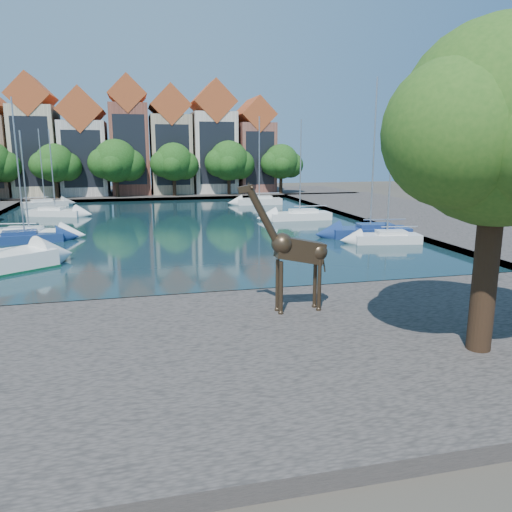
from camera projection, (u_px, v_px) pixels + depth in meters
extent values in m
plane|color=#38332B|center=(217.00, 301.00, 23.88)|extent=(160.00, 160.00, 0.00)
cube|color=black|center=(176.00, 226.00, 46.68)|extent=(38.00, 50.00, 0.08)
cube|color=#4A4440|center=(250.00, 353.00, 17.18)|extent=(50.00, 14.00, 0.50)
cube|color=#4A4440|center=(159.00, 194.00, 77.04)|extent=(60.00, 16.00, 0.50)
cube|color=#4A4440|center=(416.00, 216.00, 52.38)|extent=(14.00, 52.00, 0.50)
cylinder|color=#332114|center=(486.00, 270.00, 16.37)|extent=(0.80, 0.80, 5.50)
sphere|color=#244E16|center=(500.00, 123.00, 15.38)|extent=(6.40, 6.40, 6.40)
sphere|color=#244E16|center=(457.00, 133.00, 14.67)|extent=(4.48, 4.48, 4.48)
cube|color=#BCB390|center=(37.00, 152.00, 71.76)|extent=(5.88, 9.00, 12.50)
cube|color=#A84B21|center=(32.00, 97.00, 70.17)|extent=(5.94, 9.18, 5.94)
cube|color=black|center=(31.00, 152.00, 67.51)|extent=(4.80, 0.05, 9.38)
cube|color=beige|center=(85.00, 158.00, 73.47)|extent=(6.37, 9.00, 10.50)
cube|color=#A84B21|center=(82.00, 111.00, 72.06)|extent=(6.43, 9.18, 6.43)
cube|color=black|center=(82.00, 159.00, 69.21)|extent=(5.20, 0.05, 7.88)
cube|color=brown|center=(130.00, 150.00, 74.70)|extent=(5.39, 9.00, 13.00)
cube|color=#A84B21|center=(127.00, 96.00, 73.07)|extent=(5.44, 9.18, 5.44)
cube|color=black|center=(130.00, 150.00, 70.44)|extent=(4.40, 0.05, 9.75)
cube|color=tan|center=(171.00, 155.00, 76.23)|extent=(5.88, 9.00, 11.50)
cube|color=#A84B21|center=(169.00, 107.00, 74.74)|extent=(5.94, 9.18, 5.94)
cube|color=black|center=(173.00, 155.00, 71.98)|extent=(4.80, 0.05, 8.62)
cube|color=beige|center=(213.00, 153.00, 77.67)|extent=(6.37, 9.00, 12.00)
cube|color=#A84B21|center=(212.00, 103.00, 76.11)|extent=(6.43, 9.18, 6.43)
cube|color=black|center=(217.00, 153.00, 73.42)|extent=(5.20, 0.05, 9.00)
cube|color=brown|center=(253.00, 158.00, 79.32)|extent=(5.39, 9.00, 10.50)
cube|color=#A84B21|center=(253.00, 116.00, 77.96)|extent=(5.44, 9.18, 5.44)
cube|color=black|center=(260.00, 158.00, 75.07)|extent=(4.40, 0.05, 7.88)
sphere|color=#1B3B11|center=(5.00, 167.00, 66.47)|extent=(4.20, 4.20, 4.20)
cylinder|color=#332114|center=(57.00, 186.00, 68.21)|extent=(0.50, 0.50, 3.20)
sphere|color=#1B3B11|center=(55.00, 163.00, 67.54)|extent=(5.20, 5.20, 5.20)
sphere|color=#1B3B11|center=(67.00, 167.00, 68.29)|extent=(3.90, 3.90, 3.90)
sphere|color=#1B3B11|center=(43.00, 165.00, 66.89)|extent=(3.64, 3.64, 3.64)
cylinder|color=#332114|center=(117.00, 185.00, 70.04)|extent=(0.50, 0.50, 3.20)
sphere|color=#1B3B11|center=(116.00, 161.00, 69.33)|extent=(6.00, 6.00, 6.00)
sphere|color=#1B3B11|center=(129.00, 165.00, 70.15)|extent=(4.50, 4.50, 4.50)
sphere|color=#1B3B11|center=(103.00, 163.00, 68.63)|extent=(4.20, 4.20, 4.20)
cylinder|color=#332114|center=(174.00, 184.00, 71.88)|extent=(0.50, 0.50, 3.20)
sphere|color=#1B3B11|center=(174.00, 162.00, 71.20)|extent=(5.40, 5.40, 5.40)
sphere|color=#1B3B11|center=(185.00, 165.00, 71.97)|extent=(4.05, 4.05, 4.05)
sphere|color=#1B3B11|center=(163.00, 164.00, 70.54)|extent=(3.78, 3.78, 3.78)
cylinder|color=#332114|center=(229.00, 184.00, 73.72)|extent=(0.50, 0.50, 3.20)
sphere|color=#1B3B11|center=(229.00, 161.00, 73.01)|extent=(5.80, 5.80, 5.80)
sphere|color=#1B3B11|center=(240.00, 164.00, 73.82)|extent=(4.35, 4.35, 4.35)
sphere|color=#1B3B11|center=(218.00, 163.00, 72.33)|extent=(4.06, 4.06, 4.06)
cylinder|color=#332114|center=(281.00, 183.00, 75.56)|extent=(0.50, 0.50, 3.20)
sphere|color=#1B3B11|center=(281.00, 162.00, 74.89)|extent=(5.20, 5.20, 5.20)
sphere|color=#1B3B11|center=(290.00, 165.00, 75.64)|extent=(3.90, 3.90, 3.90)
sphere|color=#1B3B11|center=(273.00, 163.00, 74.24)|extent=(3.64, 3.64, 3.64)
cylinder|color=#36281B|center=(281.00, 288.00, 20.30)|extent=(0.17, 0.17, 2.21)
cylinder|color=#36281B|center=(277.00, 285.00, 20.73)|extent=(0.17, 0.17, 2.21)
cylinder|color=#36281B|center=(319.00, 285.00, 20.75)|extent=(0.17, 0.17, 2.21)
cylinder|color=#36281B|center=(315.00, 282.00, 21.19)|extent=(0.17, 0.17, 2.21)
cube|color=#36281B|center=(300.00, 250.00, 20.44)|extent=(2.16, 0.67, 1.29)
cylinder|color=#36281B|center=(264.00, 217.00, 19.72)|extent=(1.43, 0.38, 2.28)
cube|color=#36281B|center=(245.00, 189.00, 19.28)|extent=(0.62, 0.22, 0.35)
cube|color=navy|center=(25.00, 237.00, 38.40)|extent=(5.74, 2.69, 0.84)
cube|color=navy|center=(25.00, 233.00, 38.34)|extent=(2.58, 1.68, 0.46)
cylinder|color=#B2B2B7|center=(18.00, 167.00, 37.28)|extent=(0.11, 0.11, 10.12)
cube|color=white|center=(29.00, 233.00, 40.02)|extent=(6.38, 3.04, 0.85)
cube|color=white|center=(29.00, 230.00, 39.96)|extent=(2.88, 1.89, 0.47)
cylinder|color=#B2B2B7|center=(24.00, 181.00, 39.14)|extent=(0.11, 0.11, 7.80)
cube|color=silver|center=(56.00, 212.00, 53.55)|extent=(6.02, 3.80, 0.86)
cube|color=silver|center=(55.00, 209.00, 53.49)|extent=(2.81, 2.15, 0.48)
cylinder|color=#B2B2B7|center=(52.00, 170.00, 52.61)|extent=(0.11, 0.11, 8.42)
cube|color=silver|center=(45.00, 203.00, 62.23)|extent=(5.60, 3.78, 0.83)
cube|color=silver|center=(45.00, 201.00, 62.17)|extent=(2.64, 2.10, 0.46)
cylinder|color=#B2B2B7|center=(41.00, 166.00, 61.25)|extent=(0.11, 0.11, 8.78)
cube|color=silver|center=(387.00, 237.00, 38.15)|extent=(5.26, 2.60, 0.87)
cube|color=silver|center=(387.00, 234.00, 38.09)|extent=(2.38, 1.59, 0.48)
cylinder|color=#B2B2B7|center=(390.00, 180.00, 37.24)|extent=(0.12, 0.12, 8.21)
cube|color=navy|center=(370.00, 231.00, 40.84)|extent=(6.62, 2.99, 0.97)
cube|color=navy|center=(370.00, 227.00, 40.77)|extent=(2.97, 1.89, 0.54)
cylinder|color=#B2B2B7|center=(374.00, 154.00, 39.54)|extent=(0.13, 0.13, 11.74)
cube|color=white|center=(300.00, 215.00, 50.71)|extent=(6.25, 2.27, 0.95)
cube|color=white|center=(300.00, 212.00, 50.65)|extent=(2.74, 1.57, 0.53)
cylinder|color=#B2B2B7|center=(300.00, 167.00, 49.69)|extent=(0.13, 0.13, 9.14)
cube|color=silver|center=(259.00, 201.00, 64.52)|extent=(5.80, 2.23, 1.01)
cube|color=silver|center=(259.00, 198.00, 64.45)|extent=(2.56, 1.50, 0.56)
cylinder|color=#B2B2B7|center=(259.00, 158.00, 63.38)|extent=(0.13, 0.13, 10.25)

